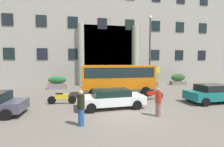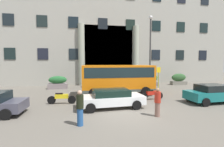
{
  "view_description": "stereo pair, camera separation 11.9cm",
  "coord_description": "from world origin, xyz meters",
  "px_view_note": "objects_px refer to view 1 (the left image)",
  "views": [
    {
      "loc": [
        -3.04,
        -9.61,
        3.16
      ],
      "look_at": [
        -0.17,
        5.19,
        2.08
      ],
      "focal_mm": 26.29,
      "sensor_mm": 36.0,
      "label": 1
    },
    {
      "loc": [
        -2.92,
        -9.63,
        3.16
      ],
      "look_at": [
        -0.17,
        5.19,
        2.08
      ],
      "focal_mm": 26.29,
      "sensor_mm": 36.0,
      "label": 2
    }
  ],
  "objects_px": {
    "motorcycle_far_end": "(61,98)",
    "parked_sedan_far": "(212,93)",
    "hedge_planter_west": "(151,80)",
    "hedge_planter_far_east": "(57,83)",
    "hedge_planter_entrance_left": "(119,81)",
    "scooter_by_planter": "(151,94)",
    "lamppost_plaza_centre": "(150,47)",
    "motorcycle_near_kerb": "(100,96)",
    "pedestrian_child_trailing": "(81,108)",
    "hedge_planter_east": "(91,81)",
    "orange_minibus": "(118,77)",
    "pedestrian_woman_with_bag": "(158,102)",
    "bus_stop_sign": "(158,76)",
    "parked_sedan_second": "(112,98)",
    "hedge_planter_entrance_right": "(178,79)"
  },
  "relations": [
    {
      "from": "hedge_planter_entrance_right",
      "to": "hedge_planter_east",
      "type": "xyz_separation_m",
      "value": [
        -12.09,
        -0.13,
        -0.0
      ]
    },
    {
      "from": "hedge_planter_west",
      "to": "parked_sedan_far",
      "type": "height_order",
      "value": "hedge_planter_west"
    },
    {
      "from": "hedge_planter_far_east",
      "to": "orange_minibus",
      "type": "bearing_deg",
      "value": -38.1
    },
    {
      "from": "motorcycle_near_kerb",
      "to": "parked_sedan_far",
      "type": "bearing_deg",
      "value": -24.92
    },
    {
      "from": "hedge_planter_entrance_left",
      "to": "parked_sedan_second",
      "type": "bearing_deg",
      "value": -106.63
    },
    {
      "from": "orange_minibus",
      "to": "parked_sedan_second",
      "type": "distance_m",
      "value": 4.5
    },
    {
      "from": "motorcycle_near_kerb",
      "to": "pedestrian_child_trailing",
      "type": "xyz_separation_m",
      "value": [
        -1.5,
        -4.84,
        0.44
      ]
    },
    {
      "from": "orange_minibus",
      "to": "pedestrian_woman_with_bag",
      "type": "xyz_separation_m",
      "value": [
        0.91,
        -6.48,
        -0.85
      ]
    },
    {
      "from": "orange_minibus",
      "to": "hedge_planter_east",
      "type": "height_order",
      "value": "orange_minibus"
    },
    {
      "from": "hedge_planter_entrance_right",
      "to": "scooter_by_planter",
      "type": "height_order",
      "value": "hedge_planter_entrance_right"
    },
    {
      "from": "hedge_planter_east",
      "to": "lamppost_plaza_centre",
      "type": "xyz_separation_m",
      "value": [
        6.87,
        -2.04,
        4.16
      ]
    },
    {
      "from": "hedge_planter_west",
      "to": "pedestrian_woman_with_bag",
      "type": "bearing_deg",
      "value": -112.75
    },
    {
      "from": "hedge_planter_west",
      "to": "motorcycle_far_end",
      "type": "distance_m",
      "value": 13.02
    },
    {
      "from": "orange_minibus",
      "to": "lamppost_plaza_centre",
      "type": "distance_m",
      "value": 6.46
    },
    {
      "from": "hedge_planter_entrance_right",
      "to": "bus_stop_sign",
      "type": "bearing_deg",
      "value": -144.28
    },
    {
      "from": "pedestrian_child_trailing",
      "to": "scooter_by_planter",
      "type": "bearing_deg",
      "value": 58.89
    },
    {
      "from": "hedge_planter_far_east",
      "to": "lamppost_plaza_centre",
      "type": "height_order",
      "value": "lamppost_plaza_centre"
    },
    {
      "from": "pedestrian_child_trailing",
      "to": "hedge_planter_east",
      "type": "bearing_deg",
      "value": 105.05
    },
    {
      "from": "bus_stop_sign",
      "to": "pedestrian_child_trailing",
      "type": "height_order",
      "value": "bus_stop_sign"
    },
    {
      "from": "parked_sedan_far",
      "to": "parked_sedan_second",
      "type": "bearing_deg",
      "value": 177.47
    },
    {
      "from": "parked_sedan_far",
      "to": "motorcycle_far_end",
      "type": "relative_size",
      "value": 1.91
    },
    {
      "from": "hedge_planter_entrance_left",
      "to": "scooter_by_planter",
      "type": "distance_m",
      "value": 7.22
    },
    {
      "from": "hedge_planter_entrance_right",
      "to": "pedestrian_child_trailing",
      "type": "height_order",
      "value": "pedestrian_child_trailing"
    },
    {
      "from": "hedge_planter_west",
      "to": "hedge_planter_far_east",
      "type": "distance_m",
      "value": 11.87
    },
    {
      "from": "bus_stop_sign",
      "to": "hedge_planter_entrance_right",
      "type": "bearing_deg",
      "value": 35.72
    },
    {
      "from": "motorcycle_far_end",
      "to": "orange_minibus",
      "type": "bearing_deg",
      "value": 32.8
    },
    {
      "from": "hedge_planter_far_east",
      "to": "motorcycle_far_end",
      "type": "xyz_separation_m",
      "value": [
        1.23,
        -7.34,
        -0.26
      ]
    },
    {
      "from": "hedge_planter_entrance_left",
      "to": "hedge_planter_far_east",
      "type": "distance_m",
      "value": 7.37
    },
    {
      "from": "hedge_planter_west",
      "to": "parked_sedan_second",
      "type": "relative_size",
      "value": 0.35
    },
    {
      "from": "hedge_planter_west",
      "to": "motorcycle_far_end",
      "type": "bearing_deg",
      "value": -144.78
    },
    {
      "from": "parked_sedan_second",
      "to": "lamppost_plaza_centre",
      "type": "height_order",
      "value": "lamppost_plaza_centre"
    },
    {
      "from": "orange_minibus",
      "to": "motorcycle_near_kerb",
      "type": "distance_m",
      "value": 3.2
    },
    {
      "from": "motorcycle_far_end",
      "to": "parked_sedan_far",
      "type": "bearing_deg",
      "value": -2.91
    },
    {
      "from": "hedge_planter_entrance_right",
      "to": "hedge_planter_west",
      "type": "xyz_separation_m",
      "value": [
        -4.11,
        -0.35,
        0.02
      ]
    },
    {
      "from": "hedge_planter_far_east",
      "to": "lamppost_plaza_centre",
      "type": "xyz_separation_m",
      "value": [
        10.76,
        -1.65,
        4.18
      ]
    },
    {
      "from": "lamppost_plaza_centre",
      "to": "hedge_planter_entrance_left",
      "type": "bearing_deg",
      "value": 156.86
    },
    {
      "from": "motorcycle_near_kerb",
      "to": "hedge_planter_far_east",
      "type": "bearing_deg",
      "value": 109.25
    },
    {
      "from": "bus_stop_sign",
      "to": "lamppost_plaza_centre",
      "type": "distance_m",
      "value": 3.57
    },
    {
      "from": "hedge_planter_west",
      "to": "pedestrian_woman_with_bag",
      "type": "height_order",
      "value": "pedestrian_woman_with_bag"
    },
    {
      "from": "hedge_planter_far_east",
      "to": "pedestrian_woman_with_bag",
      "type": "relative_size",
      "value": 1.3
    },
    {
      "from": "hedge_planter_east",
      "to": "lamppost_plaza_centre",
      "type": "relative_size",
      "value": 0.23
    },
    {
      "from": "bus_stop_sign",
      "to": "pedestrian_woman_with_bag",
      "type": "relative_size",
      "value": 1.54
    },
    {
      "from": "parked_sedan_second",
      "to": "scooter_by_planter",
      "type": "bearing_deg",
      "value": 20.67
    },
    {
      "from": "hedge_planter_east",
      "to": "pedestrian_child_trailing",
      "type": "bearing_deg",
      "value": -95.67
    },
    {
      "from": "hedge_planter_east",
      "to": "pedestrian_child_trailing",
      "type": "xyz_separation_m",
      "value": [
        -1.22,
        -12.26,
        0.16
      ]
    },
    {
      "from": "bus_stop_sign",
      "to": "hedge_planter_far_east",
      "type": "distance_m",
      "value": 11.66
    },
    {
      "from": "hedge_planter_east",
      "to": "parked_sedan_second",
      "type": "height_order",
      "value": "hedge_planter_east"
    },
    {
      "from": "orange_minibus",
      "to": "bus_stop_sign",
      "type": "height_order",
      "value": "orange_minibus"
    },
    {
      "from": "bus_stop_sign",
      "to": "hedge_planter_far_east",
      "type": "xyz_separation_m",
      "value": [
        -11.27,
        2.86,
        -0.86
      ]
    },
    {
      "from": "orange_minibus",
      "to": "pedestrian_child_trailing",
      "type": "height_order",
      "value": "orange_minibus"
    }
  ]
}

